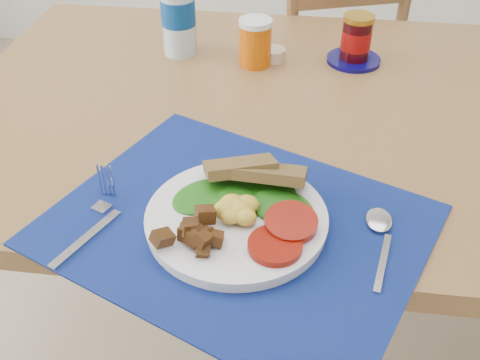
{
  "coord_description": "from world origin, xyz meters",
  "views": [
    {
      "loc": [
        -0.01,
        -0.75,
        1.31
      ],
      "look_at": [
        -0.1,
        -0.12,
        0.8
      ],
      "focal_mm": 42.0,
      "sensor_mm": 36.0,
      "label": 1
    }
  ],
  "objects_px": {
    "juice_glass": "(255,44)",
    "jam_on_saucer": "(356,42)",
    "chair_far": "(329,71)",
    "breakfast_plate": "(232,216)",
    "water_bottle": "(178,4)"
  },
  "relations": [
    {
      "from": "breakfast_plate",
      "to": "jam_on_saucer",
      "type": "xyz_separation_m",
      "value": [
        0.19,
        0.56,
        0.02
      ]
    },
    {
      "from": "breakfast_plate",
      "to": "juice_glass",
      "type": "distance_m",
      "value": 0.52
    },
    {
      "from": "chair_far",
      "to": "juice_glass",
      "type": "relative_size",
      "value": 10.52
    },
    {
      "from": "jam_on_saucer",
      "to": "breakfast_plate",
      "type": "bearing_deg",
      "value": -108.51
    },
    {
      "from": "juice_glass",
      "to": "jam_on_saucer",
      "type": "xyz_separation_m",
      "value": [
        0.21,
        0.04,
        -0.0
      ]
    },
    {
      "from": "breakfast_plate",
      "to": "juice_glass",
      "type": "height_order",
      "value": "juice_glass"
    },
    {
      "from": "chair_far",
      "to": "breakfast_plate",
      "type": "relative_size",
      "value": 3.87
    },
    {
      "from": "breakfast_plate",
      "to": "juice_glass",
      "type": "relative_size",
      "value": 2.72
    },
    {
      "from": "jam_on_saucer",
      "to": "juice_glass",
      "type": "bearing_deg",
      "value": -169.23
    },
    {
      "from": "water_bottle",
      "to": "jam_on_saucer",
      "type": "height_order",
      "value": "water_bottle"
    },
    {
      "from": "water_bottle",
      "to": "juice_glass",
      "type": "relative_size",
      "value": 2.68
    },
    {
      "from": "water_bottle",
      "to": "jam_on_saucer",
      "type": "bearing_deg",
      "value": 0.74
    },
    {
      "from": "juice_glass",
      "to": "jam_on_saucer",
      "type": "height_order",
      "value": "jam_on_saucer"
    },
    {
      "from": "chair_far",
      "to": "breakfast_plate",
      "type": "height_order",
      "value": "chair_far"
    },
    {
      "from": "chair_far",
      "to": "jam_on_saucer",
      "type": "bearing_deg",
      "value": 75.05
    }
  ]
}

